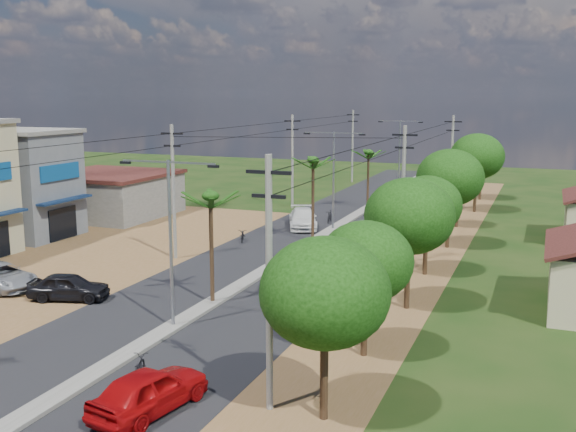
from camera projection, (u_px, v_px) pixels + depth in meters
name	position (u px, v px, depth m)	size (l,w,h in m)	color
ground	(173.00, 328.00, 31.91)	(160.00, 160.00, 0.00)	black
road	(288.00, 257.00, 45.65)	(12.00, 110.00, 0.04)	black
median	(303.00, 247.00, 48.38)	(1.00, 90.00, 0.18)	#605E56
dirt_lot_west	(39.00, 261.00, 44.61)	(18.00, 46.00, 0.04)	brown
dirt_shoulder_east	(413.00, 269.00, 42.60)	(5.00, 90.00, 0.03)	brown
shophouse_grey	(18.00, 183.00, 51.86)	(9.00, 6.40, 8.30)	#54585D
low_shed	(109.00, 194.00, 61.07)	(10.40, 10.40, 3.95)	#605E56
tree_east_a	(325.00, 293.00, 22.20)	(4.40, 4.40, 6.37)	black
tree_east_b	(366.00, 262.00, 27.84)	(4.00, 4.00, 5.83)	black
tree_east_c	(409.00, 216.00, 33.97)	(4.60, 4.60, 6.83)	black
tree_east_d	(427.00, 205.00, 40.59)	(4.20, 4.20, 6.13)	black
tree_east_e	(450.00, 178.00, 47.72)	(4.80, 4.80, 7.14)	black
tree_east_f	(458.00, 181.00, 55.40)	(3.80, 3.80, 5.52)	black
tree_east_g	(477.00, 156.00, 62.28)	(5.00, 5.00, 7.38)	black
tree_east_h	(482.00, 156.00, 69.82)	(4.40, 4.40, 6.52)	black
palm_median_near	(211.00, 201.00, 34.58)	(2.00, 2.00, 6.15)	black
palm_median_mid	(313.00, 164.00, 49.18)	(2.00, 2.00, 6.55)	black
palm_median_far	(369.00, 155.00, 63.95)	(2.00, 2.00, 5.85)	black
streetlight_near	(170.00, 230.00, 31.05)	(5.10, 0.18, 8.00)	gray
streetlight_mid	(334.00, 172.00, 53.96)	(5.10, 0.18, 8.00)	gray
streetlight_far	(400.00, 149.00, 76.87)	(5.10, 0.18, 8.00)	gray
utility_pole_w_b	(173.00, 189.00, 44.56)	(1.60, 0.24, 9.00)	#605E56
utility_pole_w_c	(292.00, 159.00, 64.72)	(1.60, 0.24, 9.00)	#605E56
utility_pole_w_d	(353.00, 144.00, 83.96)	(1.60, 0.24, 9.00)	#605E56
utility_pole_e_a	(269.00, 279.00, 22.87)	(1.60, 0.24, 9.00)	#605E56
utility_pole_e_b	(403.00, 192.00, 43.03)	(1.60, 0.24, 9.00)	#605E56
utility_pole_e_c	(452.00, 161.00, 63.19)	(1.60, 0.24, 9.00)	#605E56
car_red_near	(149.00, 391.00, 23.33)	(1.89, 4.70, 1.60)	#97080A
car_silver_mid	(368.00, 247.00, 45.70)	(1.55, 4.44, 1.46)	gray
car_white_far	(303.00, 219.00, 55.54)	(2.19, 5.38, 1.56)	silver
car_parked_silver	(2.00, 277.00, 38.23)	(2.33, 5.06, 1.41)	gray
car_parked_dark	(69.00, 287.00, 36.11)	(1.72, 4.28, 1.46)	black
moto_rider_east	(138.00, 369.00, 26.12)	(0.59, 1.68, 0.88)	black
moto_rider_west_a	(243.00, 235.00, 50.46)	(0.64, 1.85, 0.97)	black
moto_rider_west_b	(330.00, 217.00, 57.75)	(0.50, 1.77, 1.06)	black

